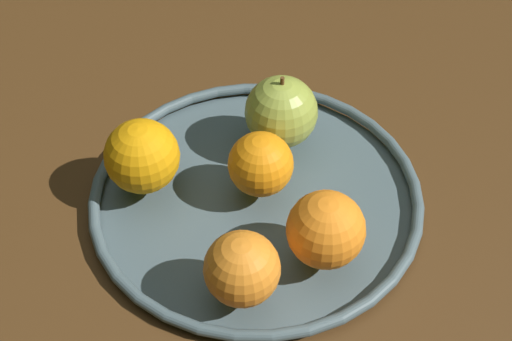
# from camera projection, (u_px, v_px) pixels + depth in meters

# --- Properties ---
(ground_plane) EXTENTS (1.51, 1.51, 0.04)m
(ground_plane) POSITION_uv_depth(u_px,v_px,m) (256.00, 214.00, 0.79)
(ground_plane) COLOR #492D14
(fruit_bowl) EXTENTS (0.35, 0.35, 0.02)m
(fruit_bowl) POSITION_uv_depth(u_px,v_px,m) (256.00, 196.00, 0.77)
(fruit_bowl) COLOR #485A5F
(fruit_bowl) RESTS_ON ground_plane
(apple) EXTENTS (0.08, 0.08, 0.09)m
(apple) POSITION_uv_depth(u_px,v_px,m) (281.00, 112.00, 0.79)
(apple) COLOR #97A63D
(apple) RESTS_ON fruit_bowl
(orange_front_right) EXTENTS (0.07, 0.07, 0.07)m
(orange_front_right) POSITION_uv_depth(u_px,v_px,m) (263.00, 166.00, 0.74)
(orange_front_right) COLOR orange
(orange_front_right) RESTS_ON fruit_bowl
(orange_center) EXTENTS (0.08, 0.08, 0.08)m
(orange_center) POSITION_uv_depth(u_px,v_px,m) (142.00, 156.00, 0.74)
(orange_center) COLOR orange
(orange_center) RESTS_ON fruit_bowl
(orange_back_left) EXTENTS (0.07, 0.07, 0.07)m
(orange_back_left) POSITION_uv_depth(u_px,v_px,m) (326.00, 230.00, 0.68)
(orange_back_left) COLOR orange
(orange_back_left) RESTS_ON fruit_bowl
(orange_front_left) EXTENTS (0.07, 0.07, 0.07)m
(orange_front_left) POSITION_uv_depth(u_px,v_px,m) (242.00, 269.00, 0.66)
(orange_front_left) COLOR orange
(orange_front_left) RESTS_ON fruit_bowl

